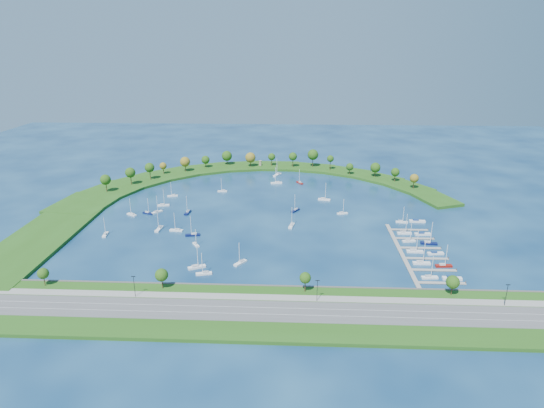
{
  "coord_description": "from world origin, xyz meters",
  "views": [
    {
      "loc": [
        18.62,
        -293.12,
        108.37
      ],
      "look_at": [
        5.0,
        5.0,
        4.0
      ],
      "focal_mm": 30.82,
      "sensor_mm": 36.0,
      "label": 1
    }
  ],
  "objects_px": {
    "moored_boat_8": "(291,225)",
    "docked_boat_1": "(452,278)",
    "moored_boat_7": "(204,273)",
    "moored_boat_21": "(324,199)",
    "moored_boat_2": "(193,234)",
    "moored_boat_17": "(132,214)",
    "docked_boat_6": "(409,240)",
    "docked_boat_11": "(417,221)",
    "moored_boat_15": "(105,234)",
    "docked_boat_3": "(444,265)",
    "moored_boat_11": "(222,191)",
    "moored_boat_18": "(159,228)",
    "moored_boat_4": "(157,212)",
    "moored_boat_5": "(240,262)",
    "docked_boat_5": "(435,253)",
    "moored_boat_3": "(295,210)",
    "docked_boat_0": "(430,277)",
    "moored_boat_19": "(173,195)",
    "docked_boat_4": "(415,251)",
    "moored_boat_1": "(300,182)",
    "harbor_tower": "(260,163)",
    "moored_boat_13": "(276,182)",
    "moored_boat_12": "(196,244)",
    "moored_boat_16": "(197,266)",
    "moored_boat_14": "(188,212)",
    "docked_boat_8": "(404,233)",
    "moored_boat_0": "(163,205)",
    "dock_system": "(415,253)",
    "moored_boat_6": "(176,230)",
    "docked_boat_7": "(429,243)",
    "moored_boat_20": "(148,213)",
    "docked_boat_9": "(423,234)",
    "moored_boat_10": "(342,213)",
    "moored_boat_9": "(277,174)",
    "docked_boat_2": "(421,262)",
    "docked_boat_10": "(402,221)"
  },
  "relations": [
    {
      "from": "moored_boat_5",
      "to": "moored_boat_19",
      "type": "height_order",
      "value": "moored_boat_5"
    },
    {
      "from": "harbor_tower",
      "to": "docked_boat_0",
      "type": "height_order",
      "value": "docked_boat_0"
    },
    {
      "from": "moored_boat_1",
      "to": "docked_boat_6",
      "type": "bearing_deg",
      "value": 177.59
    },
    {
      "from": "moored_boat_15",
      "to": "docked_boat_3",
      "type": "xyz_separation_m",
      "value": [
        187.26,
        -31.94,
        0.03
      ]
    },
    {
      "from": "moored_boat_11",
      "to": "moored_boat_18",
      "type": "xyz_separation_m",
      "value": [
        -27.26,
        -77.25,
        0.07
      ]
    },
    {
      "from": "moored_boat_14",
      "to": "moored_boat_10",
      "type": "bearing_deg",
      "value": 98.41
    },
    {
      "from": "dock_system",
      "to": "moored_boat_15",
      "type": "distance_m",
      "value": 177.33
    },
    {
      "from": "moored_boat_7",
      "to": "moored_boat_21",
      "type": "relative_size",
      "value": 0.89
    },
    {
      "from": "moored_boat_5",
      "to": "docked_boat_5",
      "type": "bearing_deg",
      "value": 133.61
    },
    {
      "from": "dock_system",
      "to": "moored_boat_6",
      "type": "xyz_separation_m",
      "value": [
        -136.23,
        25.18,
        0.55
      ]
    },
    {
      "from": "docked_boat_11",
      "to": "moored_boat_14",
      "type": "bearing_deg",
      "value": 179.67
    },
    {
      "from": "docked_boat_8",
      "to": "docked_boat_9",
      "type": "xyz_separation_m",
      "value": [
        10.45,
        -1.15,
        -0.21
      ]
    },
    {
      "from": "moored_boat_11",
      "to": "moored_boat_13",
      "type": "relative_size",
      "value": 0.78
    },
    {
      "from": "moored_boat_16",
      "to": "moored_boat_18",
      "type": "height_order",
      "value": "moored_boat_16"
    },
    {
      "from": "moored_boat_19",
      "to": "docked_boat_8",
      "type": "bearing_deg",
      "value": 140.26
    },
    {
      "from": "docked_boat_0",
      "to": "docked_boat_9",
      "type": "bearing_deg",
      "value": 74.69
    },
    {
      "from": "moored_boat_4",
      "to": "docked_boat_6",
      "type": "relative_size",
      "value": 1.06
    },
    {
      "from": "moored_boat_3",
      "to": "docked_boat_0",
      "type": "xyz_separation_m",
      "value": [
        64.68,
        -91.59,
        -0.01
      ]
    },
    {
      "from": "moored_boat_1",
      "to": "docked_boat_3",
      "type": "distance_m",
      "value": 160.74
    },
    {
      "from": "docked_boat_3",
      "to": "docked_boat_0",
      "type": "bearing_deg",
      "value": -133.32
    },
    {
      "from": "docked_boat_4",
      "to": "moored_boat_21",
      "type": "bearing_deg",
      "value": 118.81
    },
    {
      "from": "moored_boat_5",
      "to": "moored_boat_18",
      "type": "relative_size",
      "value": 0.93
    },
    {
      "from": "docked_boat_5",
      "to": "docked_boat_2",
      "type": "bearing_deg",
      "value": -136.49
    },
    {
      "from": "moored_boat_15",
      "to": "docked_boat_6",
      "type": "bearing_deg",
      "value": -97.49
    },
    {
      "from": "moored_boat_8",
      "to": "moored_boat_18",
      "type": "height_order",
      "value": "moored_boat_18"
    },
    {
      "from": "moored_boat_11",
      "to": "moored_boat_5",
      "type": "bearing_deg",
      "value": 99.18
    },
    {
      "from": "moored_boat_19",
      "to": "docked_boat_7",
      "type": "distance_m",
      "value": 183.19
    },
    {
      "from": "moored_boat_1",
      "to": "moored_boat_17",
      "type": "bearing_deg",
      "value": 94.4
    },
    {
      "from": "moored_boat_13",
      "to": "docked_boat_3",
      "type": "distance_m",
      "value": 168.65
    },
    {
      "from": "moored_boat_3",
      "to": "docked_boat_1",
      "type": "xyz_separation_m",
      "value": [
        75.12,
        -92.23,
        -0.22
      ]
    },
    {
      "from": "moored_boat_19",
      "to": "docked_boat_5",
      "type": "relative_size",
      "value": 1.25
    },
    {
      "from": "moored_boat_8",
      "to": "docked_boat_1",
      "type": "relative_size",
      "value": 1.34
    },
    {
      "from": "docked_boat_6",
      "to": "moored_boat_21",
      "type": "bearing_deg",
      "value": 111.47
    },
    {
      "from": "moored_boat_12",
      "to": "docked_boat_1",
      "type": "bearing_deg",
      "value": 44.06
    },
    {
      "from": "moored_boat_2",
      "to": "moored_boat_17",
      "type": "bearing_deg",
      "value": -43.9
    },
    {
      "from": "moored_boat_13",
      "to": "docked_boat_10",
      "type": "bearing_deg",
      "value": 124.13
    },
    {
      "from": "moored_boat_20",
      "to": "docked_boat_11",
      "type": "relative_size",
      "value": 1.11
    },
    {
      "from": "moored_boat_7",
      "to": "moored_boat_19",
      "type": "relative_size",
      "value": 1.04
    },
    {
      "from": "moored_boat_13",
      "to": "moored_boat_21",
      "type": "bearing_deg",
      "value": 121.03
    },
    {
      "from": "moored_boat_7",
      "to": "docked_boat_3",
      "type": "relative_size",
      "value": 0.94
    },
    {
      "from": "docked_boat_3",
      "to": "moored_boat_7",
      "type": "bearing_deg",
      "value": -177.43
    },
    {
      "from": "moored_boat_14",
      "to": "docked_boat_8",
      "type": "relative_size",
      "value": 1.0
    },
    {
      "from": "moored_boat_0",
      "to": "harbor_tower",
      "type": "bearing_deg",
      "value": 46.41
    },
    {
      "from": "moored_boat_4",
      "to": "docked_boat_3",
      "type": "relative_size",
      "value": 0.95
    },
    {
      "from": "moored_boat_2",
      "to": "moored_boat_20",
      "type": "height_order",
      "value": "moored_boat_2"
    },
    {
      "from": "moored_boat_1",
      "to": "docked_boat_0",
      "type": "bearing_deg",
      "value": 170.54
    },
    {
      "from": "harbor_tower",
      "to": "docked_boat_8",
      "type": "bearing_deg",
      "value": -57.22
    },
    {
      "from": "harbor_tower",
      "to": "moored_boat_1",
      "type": "height_order",
      "value": "moored_boat_1"
    },
    {
      "from": "docked_boat_6",
      "to": "docked_boat_11",
      "type": "relative_size",
      "value": 1.1
    },
    {
      "from": "moored_boat_9",
      "to": "moored_boat_20",
      "type": "relative_size",
      "value": 1.35
    }
  ]
}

